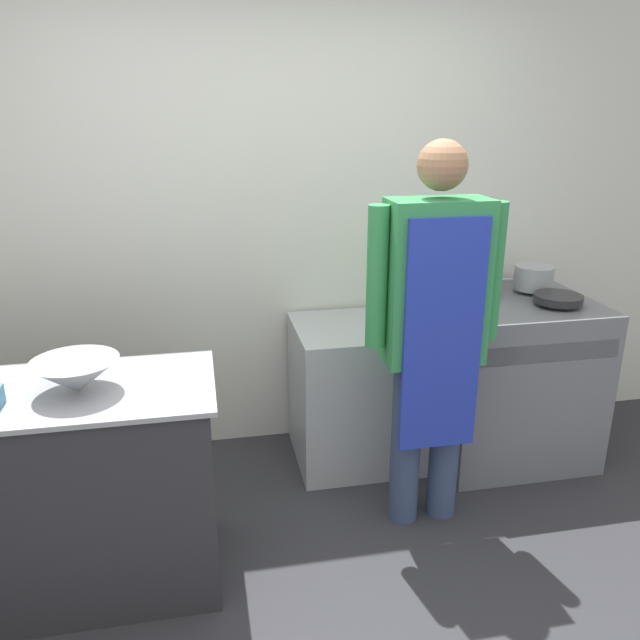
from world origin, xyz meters
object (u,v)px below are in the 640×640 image
at_px(fridge_unit, 360,392).
at_px(stock_pot, 475,271).
at_px(saute_pan, 558,298).
at_px(sauce_pot, 534,277).
at_px(stove, 508,377).
at_px(person_cook, 434,320).
at_px(mixing_bowl, 76,376).

relative_size(fridge_unit, stock_pot, 2.76).
xyz_separation_m(saute_pan, sauce_pot, (0.00, 0.26, 0.05)).
bearing_deg(stove, stock_pot, 145.32).
xyz_separation_m(fridge_unit, stock_pot, (0.65, 0.04, 0.66)).
height_order(stock_pot, sauce_pot, stock_pot).
height_order(person_cook, saute_pan, person_cook).
distance_m(fridge_unit, mixing_bowl, 1.62).
xyz_separation_m(stove, stock_pot, (-0.19, 0.13, 0.60)).
bearing_deg(mixing_bowl, fridge_unit, 30.89).
bearing_deg(person_cook, mixing_bowl, -173.03).
bearing_deg(sauce_pot, stove, -142.11).
xyz_separation_m(mixing_bowl, sauce_pot, (2.31, 0.82, 0.05)).
bearing_deg(person_cook, fridge_unit, 105.22).
height_order(fridge_unit, stock_pot, stock_pot).
xyz_separation_m(person_cook, saute_pan, (0.84, 0.38, -0.06)).
xyz_separation_m(fridge_unit, person_cook, (0.16, -0.60, 0.62)).
bearing_deg(fridge_unit, sauce_pot, 2.21).
distance_m(stock_pot, saute_pan, 0.45).
relative_size(stove, saute_pan, 3.68).
distance_m(fridge_unit, sauce_pot, 1.17).
bearing_deg(stock_pot, mixing_bowl, -157.22).
height_order(stock_pot, saute_pan, stock_pot).
relative_size(stock_pot, sauce_pot, 1.34).
relative_size(stove, mixing_bowl, 2.86).
distance_m(stove, saute_pan, 0.54).
height_order(person_cook, mixing_bowl, person_cook).
bearing_deg(stove, sauce_pot, 37.89).
bearing_deg(saute_pan, mixing_bowl, -166.34).
xyz_separation_m(stove, sauce_pot, (0.17, 0.13, 0.54)).
relative_size(stove, fridge_unit, 1.17).
distance_m(person_cook, stock_pot, 0.80).
height_order(mixing_bowl, sauce_pot, sauce_pot).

